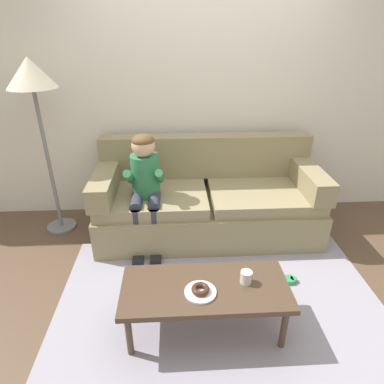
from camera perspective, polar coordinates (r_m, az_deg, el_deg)
ground at (r=2.90m, az=4.26°, el=-15.59°), size 10.00×10.00×0.00m
wall_back at (r=3.57m, az=2.16°, el=17.95°), size 8.00×0.10×2.80m
area_rug at (r=2.71m, az=4.95°, el=-19.04°), size 2.52×1.76×0.01m
couch at (r=3.39m, az=2.63°, el=-1.55°), size 2.18×0.90×0.94m
coffee_table at (r=2.32m, az=2.31°, el=-16.71°), size 1.13×0.49×0.39m
person_child at (r=3.05m, az=-8.10°, el=1.76°), size 0.34×0.58×1.10m
plate at (r=2.25m, az=1.46°, el=-16.89°), size 0.21×0.21×0.01m
donut at (r=2.23m, az=1.47°, el=-16.42°), size 0.17×0.17×0.04m
mug at (r=2.32m, az=9.33°, el=-14.30°), size 0.08×0.08×0.09m
toy_controller at (r=2.98m, az=15.52°, el=-14.54°), size 0.23×0.09×0.05m
floor_lamp at (r=3.35m, az=-25.82°, el=16.22°), size 0.43×0.43×1.72m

